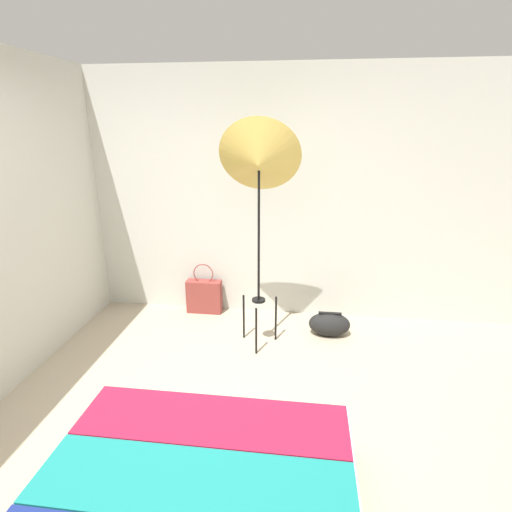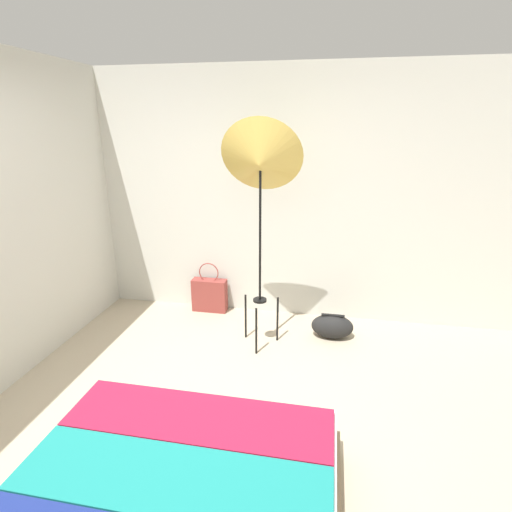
# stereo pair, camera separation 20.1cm
# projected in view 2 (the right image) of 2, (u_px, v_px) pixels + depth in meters

# --- Properties ---
(ground_plane) EXTENTS (14.00, 14.00, 0.00)m
(ground_plane) POSITION_uv_depth(u_px,v_px,m) (190.00, 456.00, 2.56)
(ground_plane) COLOR tan
(wall_back) EXTENTS (8.00, 0.05, 2.60)m
(wall_back) POSITION_uv_depth(u_px,v_px,m) (255.00, 197.00, 4.21)
(wall_back) COLOR beige
(wall_back) RESTS_ON ground_plane
(wall_side_left) EXTENTS (0.05, 8.00, 2.60)m
(wall_side_left) POSITION_uv_depth(u_px,v_px,m) (31.00, 214.00, 3.39)
(wall_side_left) COLOR beige
(wall_side_left) RESTS_ON ground_plane
(photo_umbrella) EXTENTS (0.71, 0.47, 2.09)m
(photo_umbrella) POSITION_uv_depth(u_px,v_px,m) (260.00, 163.00, 3.35)
(photo_umbrella) COLOR black
(photo_umbrella) RESTS_ON ground_plane
(tote_bag) EXTENTS (0.39, 0.14, 0.57)m
(tote_bag) POSITION_uv_depth(u_px,v_px,m) (210.00, 294.00, 4.52)
(tote_bag) COLOR brown
(tote_bag) RESTS_ON ground_plane
(duffel_bag) EXTENTS (0.41, 0.24, 0.25)m
(duffel_bag) POSITION_uv_depth(u_px,v_px,m) (332.00, 326.00, 3.96)
(duffel_bag) COLOR black
(duffel_bag) RESTS_ON ground_plane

